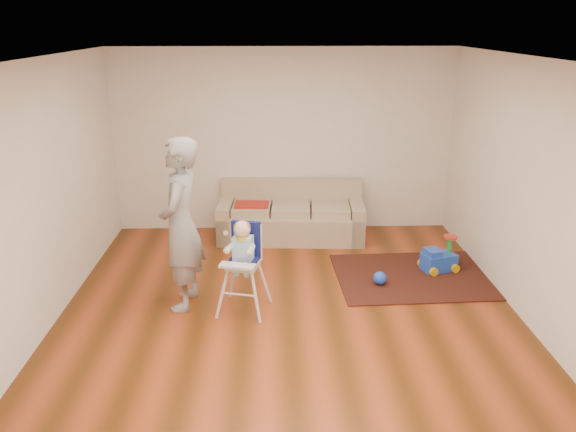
{
  "coord_description": "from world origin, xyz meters",
  "views": [
    {
      "loc": [
        -0.17,
        -5.44,
        3.04
      ],
      "look_at": [
        0.0,
        0.4,
        1.0
      ],
      "focal_mm": 35.0,
      "sensor_mm": 36.0,
      "label": 1
    }
  ],
  "objects_px": {
    "side_table": "(238,220)",
    "adult": "(181,225)",
    "high_chair": "(243,268)",
    "ride_on_toy": "(439,253)",
    "toy_ball": "(380,278)",
    "sofa": "(291,212)"
  },
  "relations": [
    {
      "from": "sofa",
      "to": "adult",
      "type": "relative_size",
      "value": 1.12
    },
    {
      "from": "toy_ball",
      "to": "adult",
      "type": "distance_m",
      "value": 2.47
    },
    {
      "from": "sofa",
      "to": "side_table",
      "type": "xyz_separation_m",
      "value": [
        -0.78,
        0.12,
        -0.17
      ]
    },
    {
      "from": "sofa",
      "to": "toy_ball",
      "type": "distance_m",
      "value": 1.94
    },
    {
      "from": "side_table",
      "to": "high_chair",
      "type": "distance_m",
      "value": 2.33
    },
    {
      "from": "ride_on_toy",
      "to": "toy_ball",
      "type": "xyz_separation_m",
      "value": [
        -0.83,
        -0.4,
        -0.14
      ]
    },
    {
      "from": "side_table",
      "to": "adult",
      "type": "xyz_separation_m",
      "value": [
        -0.48,
        -2.15,
        0.72
      ]
    },
    {
      "from": "side_table",
      "to": "ride_on_toy",
      "type": "xyz_separation_m",
      "value": [
        2.63,
        -1.35,
        0.01
      ]
    },
    {
      "from": "side_table",
      "to": "adult",
      "type": "height_order",
      "value": "adult"
    },
    {
      "from": "high_chair",
      "to": "adult",
      "type": "bearing_deg",
      "value": -178.99
    },
    {
      "from": "sofa",
      "to": "ride_on_toy",
      "type": "relative_size",
      "value": 4.74
    },
    {
      "from": "sofa",
      "to": "toy_ball",
      "type": "bearing_deg",
      "value": -54.76
    },
    {
      "from": "ride_on_toy",
      "to": "high_chair",
      "type": "height_order",
      "value": "high_chair"
    },
    {
      "from": "adult",
      "to": "high_chair",
      "type": "bearing_deg",
      "value": 82.28
    },
    {
      "from": "high_chair",
      "to": "ride_on_toy",
      "type": "bearing_deg",
      "value": 35.0
    },
    {
      "from": "side_table",
      "to": "ride_on_toy",
      "type": "relative_size",
      "value": 1.05
    },
    {
      "from": "side_table",
      "to": "adult",
      "type": "distance_m",
      "value": 2.32
    },
    {
      "from": "toy_ball",
      "to": "adult",
      "type": "height_order",
      "value": "adult"
    },
    {
      "from": "sofa",
      "to": "adult",
      "type": "bearing_deg",
      "value": -118.68
    },
    {
      "from": "toy_ball",
      "to": "high_chair",
      "type": "distance_m",
      "value": 1.75
    },
    {
      "from": "toy_ball",
      "to": "adult",
      "type": "relative_size",
      "value": 0.09
    },
    {
      "from": "adult",
      "to": "sofa",
      "type": "bearing_deg",
      "value": 153.13
    }
  ]
}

